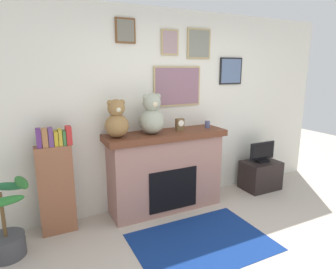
# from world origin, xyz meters

# --- Properties ---
(back_wall) EXTENTS (5.20, 0.15, 2.60)m
(back_wall) POSITION_xyz_m (0.00, 2.00, 1.31)
(back_wall) COLOR silver
(back_wall) RESTS_ON ground_plane
(fireplace) EXTENTS (1.59, 0.51, 1.06)m
(fireplace) POSITION_xyz_m (-0.23, 1.71, 0.53)
(fireplace) COLOR #9B6F64
(fireplace) RESTS_ON ground_plane
(bookshelf) EXTENTS (0.40, 0.16, 1.23)m
(bookshelf) POSITION_xyz_m (-1.59, 1.74, 0.58)
(bookshelf) COLOR brown
(bookshelf) RESTS_ON ground_plane
(potted_plant) EXTENTS (0.58, 0.53, 0.81)m
(potted_plant) POSITION_xyz_m (-2.11, 1.48, 0.32)
(potted_plant) COLOR #3F3F44
(potted_plant) RESTS_ON ground_plane
(tv_stand) EXTENTS (0.56, 0.40, 0.44)m
(tv_stand) POSITION_xyz_m (1.39, 1.64, 0.22)
(tv_stand) COLOR black
(tv_stand) RESTS_ON ground_plane
(television) EXTENTS (0.46, 0.14, 0.31)m
(television) POSITION_xyz_m (1.39, 1.64, 0.59)
(television) COLOR black
(television) RESTS_ON tv_stand
(area_rug) EXTENTS (1.46, 1.04, 0.01)m
(area_rug) POSITION_xyz_m (-0.23, 0.81, 0.00)
(area_rug) COLOR navy
(area_rug) RESTS_ON ground_plane
(candle_jar) EXTENTS (0.07, 0.07, 0.10)m
(candle_jar) POSITION_xyz_m (0.40, 1.70, 1.10)
(candle_jar) COLOR #4C517A
(candle_jar) RESTS_ON fireplace
(mantel_clock) EXTENTS (0.10, 0.08, 0.16)m
(mantel_clock) POSITION_xyz_m (-0.03, 1.70, 1.14)
(mantel_clock) COLOR brown
(mantel_clock) RESTS_ON fireplace
(teddy_bear_tan) EXTENTS (0.28, 0.28, 0.45)m
(teddy_bear_tan) POSITION_xyz_m (-0.87, 1.70, 1.26)
(teddy_bear_tan) COLOR olive
(teddy_bear_tan) RESTS_ON fireplace
(teddy_bear_grey) EXTENTS (0.31, 0.31, 0.51)m
(teddy_bear_grey) POSITION_xyz_m (-0.43, 1.70, 1.28)
(teddy_bear_grey) COLOR #9B9F8C
(teddy_bear_grey) RESTS_ON fireplace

